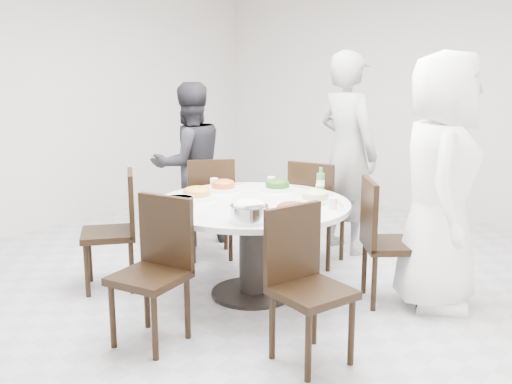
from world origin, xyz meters
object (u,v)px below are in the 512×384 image
Objects in this scene: chair_s at (149,274)px; diner_left at (189,164)px; diner_middle at (347,153)px; beverage_bottle at (321,181)px; chair_ne at (393,242)px; chair_n at (318,212)px; chair_nw at (210,207)px; chair_sw at (108,231)px; chair_se at (312,288)px; diner_right at (440,182)px; rice_bowl at (249,213)px; soup_bowl at (179,203)px; dining_table at (252,249)px.

diner_left reaches higher than chair_s.
diner_middle is 0.96m from beverage_bottle.
chair_ne is at bearing 0.51° from beverage_bottle.
chair_nw is at bearing 17.50° from chair_n.
chair_ne is 1.00× the size of chair_sw.
diner_middle is (-0.93, 0.91, 0.47)m from chair_ne.
chair_s and chair_se have the same top height.
chair_s is 4.32× the size of beverage_bottle.
chair_ne is at bearing 133.40° from chair_nw.
rice_bowl is at bearing 118.73° from diner_right.
chair_se is (0.97, -1.57, 0.00)m from chair_n.
chair_sw is at bearing 146.13° from chair_s.
chair_sw is 1.00× the size of chair_s.
diner_left reaches higher than chair_ne.
chair_s is 3.91× the size of soup_bowl.
chair_n is 0.59× the size of diner_left.
chair_nw is at bearing -177.05° from beverage_bottle.
chair_sw is 0.76m from soup_bowl.
dining_table is 6.17× the size of soup_bowl.
chair_sw is at bearing 47.20° from chair_n.
chair_n is 1.00m from chair_nw.
chair_n is at bearing 122.49° from diner_left.
diner_right reaches higher than chair_sw.
dining_table is 0.97m from chair_n.
chair_se is (0.95, 0.44, 0.00)m from chair_s.
diner_middle is at bearing 41.02° from chair_se.
chair_s is at bearing 130.58° from chair_se.
chair_s is at bearing -99.38° from beverage_bottle.
chair_ne and chair_nw have the same top height.
chair_nw is (-0.89, -0.47, 0.00)m from chair_n.
diner_left is at bearing 131.94° from soup_bowl.
soup_bowl is (-1.22, -1.02, 0.31)m from chair_ne.
chair_n and chair_s have the same top height.
chair_nw is 0.50× the size of diner_middle.
diner_right is at bearing 46.72° from chair_s.
diner_left is at bearing 46.22° from chair_ne.
chair_se is 3.91× the size of soup_bowl.
diner_left reaches higher than chair_n.
diner_middle is at bearing -99.66° from chair_n.
diner_right is (1.20, -0.25, 0.46)m from chair_n.
diner_left is 6.58× the size of soup_bowl.
beverage_bottle is (0.29, -0.92, -0.09)m from diner_middle.
dining_table is 1.07m from chair_ne.
chair_sw is at bearing 105.43° from chair_se.
chair_n is 1.00× the size of chair_se.
dining_table is 1.58× the size of chair_s.
diner_right is at bearing 163.85° from diner_middle.
chair_sw and chair_s have the same top height.
diner_left is at bearing 1.07° from chair_n.
diner_left is 1.55m from soup_bowl.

